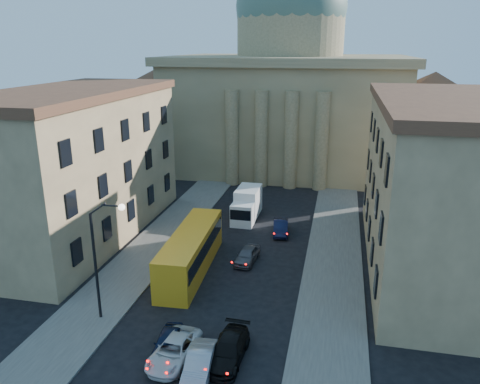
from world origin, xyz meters
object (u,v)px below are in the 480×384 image
object	(u,v)px
box_truck	(247,205)
car_left_near	(168,342)
street_lamp	(101,251)
city_bus	(191,250)
car_right_near	(200,363)

from	to	relation	value
box_truck	car_left_near	bearing A→B (deg)	-89.45
street_lamp	box_truck	distance (m)	22.85
car_left_near	box_truck	xyz separation A→B (m)	(0.16, 24.32, 0.93)
street_lamp	city_bus	distance (m)	9.85
car_left_near	car_right_near	bearing A→B (deg)	-37.72
street_lamp	box_truck	xyz separation A→B (m)	(5.64, 21.83, -3.70)
city_bus	box_truck	size ratio (longest dim) A/B	2.03
city_bus	street_lamp	bearing A→B (deg)	-114.71
car_left_near	city_bus	xyz separation A→B (m)	(-2.01, 11.05, 1.21)
car_left_near	car_right_near	xyz separation A→B (m)	(2.59, -1.61, 0.05)
city_bus	car_left_near	bearing A→B (deg)	-82.33
street_lamp	car_right_near	distance (m)	10.15
car_right_near	box_truck	bearing A→B (deg)	90.25
box_truck	car_right_near	bearing A→B (deg)	-83.72
street_lamp	car_left_near	bearing A→B (deg)	-24.40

